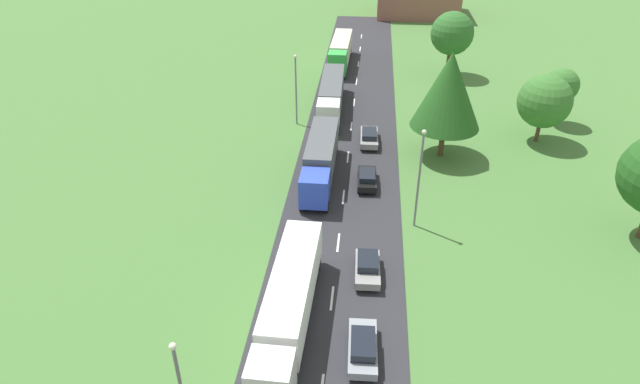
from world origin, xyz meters
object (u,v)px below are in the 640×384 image
object	(u,v)px
truck_lead	(289,302)
car_fifth	(369,137)
truck_fourth	(341,51)
tree_maple	(452,34)
car_second	(363,347)
lamppost_second	(419,175)
tree_ash	(545,101)
tree_elm	(562,85)
truck_third	(331,95)
car_third	(368,267)
lamppost_third	(296,86)
car_fourth	(367,178)
tree_birch	(448,90)
truck_second	(321,158)

from	to	relation	value
truck_lead	car_fifth	bearing A→B (deg)	80.45
truck_fourth	tree_maple	bearing A→B (deg)	-10.06
car_second	lamppost_second	xyz separation A→B (m)	(3.81, 14.25, 3.95)
tree_ash	tree_elm	bearing A→B (deg)	58.48
truck_lead	tree_maple	size ratio (longest dim) A/B	1.61
car_second	tree_elm	world-z (taller)	tree_elm
truck_third	truck_fourth	distance (m)	16.92
truck_third	car_third	size ratio (longest dim) A/B	3.62
car_third	lamppost_third	bearing A→B (deg)	108.35
tree_ash	truck_lead	bearing A→B (deg)	-127.22
truck_third	lamppost_third	size ratio (longest dim) A/B	1.81
truck_lead	car_fourth	size ratio (longest dim) A/B	3.35
truck_fourth	truck_third	bearing A→B (deg)	-90.01
car_fourth	tree_maple	world-z (taller)	tree_maple
truck_lead	tree_birch	bearing A→B (deg)	64.74
truck_lead	tree_elm	distance (m)	42.52
car_fourth	car_second	bearing A→B (deg)	-89.43
tree_maple	lamppost_second	bearing A→B (deg)	-99.80
car_fifth	truck_second	bearing A→B (deg)	-119.88
truck_second	truck_third	world-z (taller)	truck_second
car_fifth	lamppost_third	world-z (taller)	lamppost_third
truck_fourth	tree_ash	distance (m)	32.05
truck_lead	truck_fourth	bearing A→B (deg)	90.15
car_fifth	tree_elm	bearing A→B (deg)	19.50
truck_second	tree_ash	distance (m)	24.40
car_fourth	tree_maple	size ratio (longest dim) A/B	0.48
car_fifth	lamppost_third	bearing A→B (deg)	152.22
car_fifth	tree_maple	bearing A→B (deg)	65.28
truck_fourth	lamppost_third	distance (m)	21.39
truck_lead	car_fourth	xyz separation A→B (m)	(4.48, 18.16, -1.30)
tree_ash	car_fourth	bearing A→B (deg)	-147.97
lamppost_third	tree_ash	xyz separation A→B (m)	(25.94, -1.90, 0.02)
car_fourth	tree_birch	bearing A→B (deg)	42.87
truck_lead	lamppost_second	size ratio (longest dim) A/B	1.62
lamppost_third	tree_birch	world-z (taller)	tree_birch
truck_fourth	tree_birch	xyz separation A→B (m)	(11.89, -27.20, 4.80)
truck_fourth	tree_birch	distance (m)	30.07
truck_lead	tree_birch	xyz separation A→B (m)	(11.75, 24.91, 4.84)
truck_lead	lamppost_second	bearing A→B (deg)	55.09
car_third	tree_maple	bearing A→B (deg)	77.06
car_fifth	tree_ash	world-z (taller)	tree_ash
lamppost_second	tree_ash	xyz separation A→B (m)	(13.72, 17.08, -0.30)
truck_third	car_fourth	xyz separation A→B (m)	(4.62, -17.03, -1.26)
tree_birch	tree_elm	bearing A→B (deg)	34.46
truck_lead	truck_third	distance (m)	35.19
tree_ash	truck_third	bearing A→B (deg)	165.12
tree_birch	car_second	bearing A→B (deg)	-104.69
truck_fourth	car_second	world-z (taller)	truck_fourth
car_second	tree_ash	xyz separation A→B (m)	(17.53, 31.33, 3.65)
truck_lead	car_fifth	distance (m)	27.22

